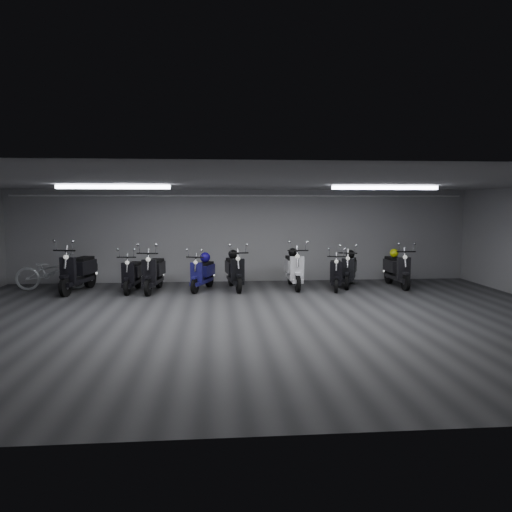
{
  "coord_description": "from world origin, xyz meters",
  "views": [
    {
      "loc": [
        -0.82,
        -9.69,
        2.38
      ],
      "look_at": [
        0.2,
        2.5,
        1.05
      ],
      "focal_mm": 33.83,
      "sensor_mm": 36.0,
      "label": 1
    }
  ],
  "objects": [
    {
      "name": "scooter_6",
      "position": [
        1.38,
        3.65,
        0.7
      ],
      "size": [
        0.63,
        1.89,
        1.4
      ],
      "primitive_type": null,
      "rotation": [
        0.0,
        0.0,
        0.0
      ],
      "color": "white",
      "rests_on": "floor"
    },
    {
      "name": "scooter_1",
      "position": [
        -3.08,
        3.45,
        0.62
      ],
      "size": [
        0.71,
        1.72,
        1.24
      ],
      "primitive_type": null,
      "rotation": [
        0.0,
        0.0,
        -0.09
      ],
      "color": "black",
      "rests_on": "floor"
    },
    {
      "name": "helmet_4",
      "position": [
        3.09,
        3.99,
        0.91
      ],
      "size": [
        0.25,
        0.25,
        0.25
      ],
      "primitive_type": "sphere",
      "color": "black",
      "rests_on": "scooter_8"
    },
    {
      "name": "scooter_0",
      "position": [
        -4.53,
        3.52,
        0.74
      ],
      "size": [
        1.08,
        2.08,
        1.48
      ],
      "primitive_type": null,
      "rotation": [
        0.0,
        0.0,
        -0.22
      ],
      "color": "black",
      "rests_on": "floor"
    },
    {
      "name": "helmet_3",
      "position": [
        1.38,
        3.91,
        0.99
      ],
      "size": [
        0.25,
        0.25,
        0.25
      ],
      "primitive_type": "sphere",
      "color": "black",
      "rests_on": "scooter_6"
    },
    {
      "name": "scooter_3",
      "position": [
        -2.5,
        3.38,
        0.69
      ],
      "size": [
        0.83,
        1.91,
        1.38
      ],
      "primitive_type": null,
      "rotation": [
        0.0,
        0.0,
        -0.12
      ],
      "color": "black",
      "rests_on": "floor"
    },
    {
      "name": "ceiling",
      "position": [
        0.0,
        0.0,
        2.8
      ],
      "size": [
        14.0,
        10.0,
        0.01
      ],
      "primitive_type": "cube",
      "color": "gray",
      "rests_on": "ground"
    },
    {
      "name": "fluor_strip_right",
      "position": [
        3.0,
        1.0,
        2.74
      ],
      "size": [
        2.4,
        0.18,
        0.08
      ],
      "primitive_type": "cube",
      "color": "white",
      "rests_on": "ceiling"
    },
    {
      "name": "conduit",
      "position": [
        0.0,
        4.92,
        2.62
      ],
      "size": [
        13.6,
        0.05,
        0.05
      ],
      "primitive_type": "cylinder",
      "rotation": [
        0.0,
        1.57,
        0.0
      ],
      "color": "white",
      "rests_on": "back_wall"
    },
    {
      "name": "floor",
      "position": [
        0.0,
        0.0,
        -0.01
      ],
      "size": [
        14.0,
        10.0,
        0.01
      ],
      "primitive_type": "cube",
      "color": "#333335",
      "rests_on": "ground"
    },
    {
      "name": "fluor_strip_left",
      "position": [
        -3.0,
        1.0,
        2.74
      ],
      "size": [
        2.4,
        0.18,
        0.08
      ],
      "primitive_type": "cube",
      "color": "white",
      "rests_on": "ceiling"
    },
    {
      "name": "scooter_9",
      "position": [
        4.35,
        3.59,
        0.67
      ],
      "size": [
        0.65,
        1.81,
        1.34
      ],
      "primitive_type": null,
      "rotation": [
        0.0,
        0.0,
        0.03
      ],
      "color": "black",
      "rests_on": "floor"
    },
    {
      "name": "bicycle",
      "position": [
        -5.36,
        3.97,
        0.61
      ],
      "size": [
        1.96,
        0.86,
        1.23
      ],
      "primitive_type": "imported",
      "rotation": [
        0.0,
        0.0,
        1.67
      ],
      "color": "silver",
      "rests_on": "floor"
    },
    {
      "name": "scooter_4",
      "position": [
        -1.2,
        3.53,
        0.6
      ],
      "size": [
        1.07,
        1.71,
        1.21
      ],
      "primitive_type": null,
      "rotation": [
        0.0,
        0.0,
        -0.35
      ],
      "color": "navy",
      "rests_on": "floor"
    },
    {
      "name": "helmet_1",
      "position": [
        -1.12,
        3.74,
        0.89
      ],
      "size": [
        0.28,
        0.28,
        0.28
      ],
      "primitive_type": "sphere",
      "color": "navy",
      "rests_on": "scooter_4"
    },
    {
      "name": "scooter_7",
      "position": [
        2.5,
        3.34,
        0.61
      ],
      "size": [
        0.9,
        1.72,
        1.22
      ],
      "primitive_type": null,
      "rotation": [
        0.0,
        0.0,
        -0.22
      ],
      "color": "black",
      "rests_on": "floor"
    },
    {
      "name": "back_wall",
      "position": [
        0.0,
        5.0,
        1.4
      ],
      "size": [
        14.0,
        0.01,
        2.8
      ],
      "primitive_type": "cube",
      "color": "gray",
      "rests_on": "ground"
    },
    {
      "name": "scooter_8",
      "position": [
        3.01,
        3.77,
        0.64
      ],
      "size": [
        1.15,
        1.8,
        1.27
      ],
      "primitive_type": null,
      "rotation": [
        0.0,
        0.0,
        -0.37
      ],
      "color": "black",
      "rests_on": "floor"
    },
    {
      "name": "helmet_2",
      "position": [
        4.34,
        3.83,
        0.95
      ],
      "size": [
        0.25,
        0.25,
        0.25
      ],
      "primitive_type": "sphere",
      "color": "#D2E00D",
      "rests_on": "scooter_9"
    },
    {
      "name": "helmet_0",
      "position": [
        -0.34,
        3.82,
        0.96
      ],
      "size": [
        0.26,
        0.26,
        0.26
      ],
      "primitive_type": "sphere",
      "color": "black",
      "rests_on": "scooter_5"
    },
    {
      "name": "front_wall",
      "position": [
        0.0,
        -5.0,
        1.4
      ],
      "size": [
        14.0,
        0.01,
        2.8
      ],
      "primitive_type": "cube",
      "color": "gray",
      "rests_on": "ground"
    },
    {
      "name": "scooter_5",
      "position": [
        -0.3,
        3.57,
        0.67
      ],
      "size": [
        0.84,
        1.87,
        1.34
      ],
      "primitive_type": null,
      "rotation": [
        0.0,
        0.0,
        0.14
      ],
      "color": "black",
      "rests_on": "floor"
    }
  ]
}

